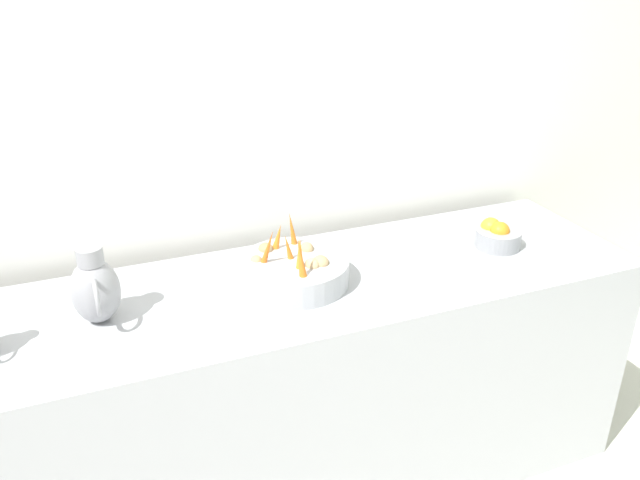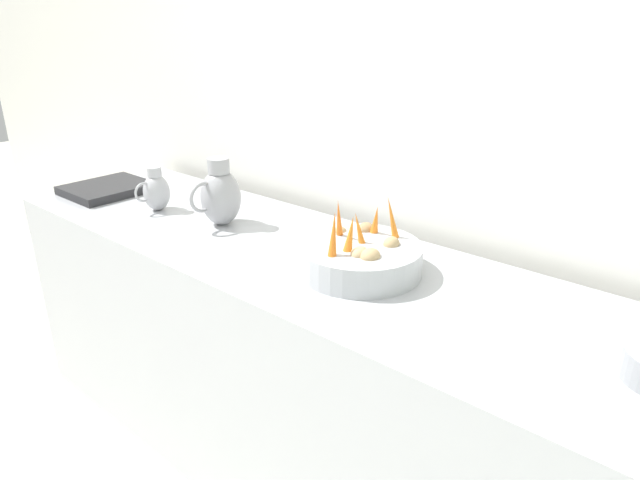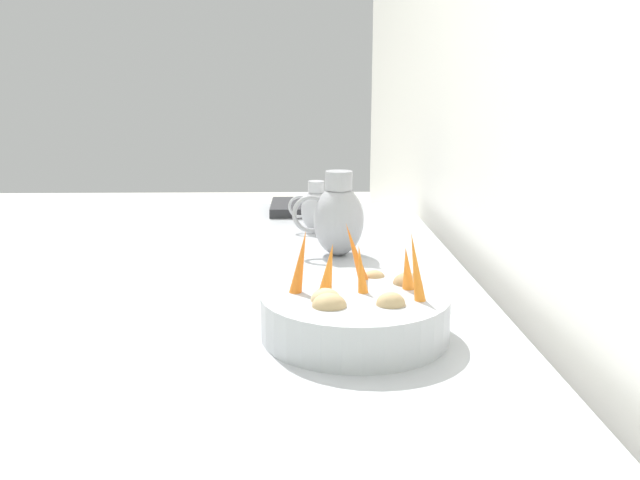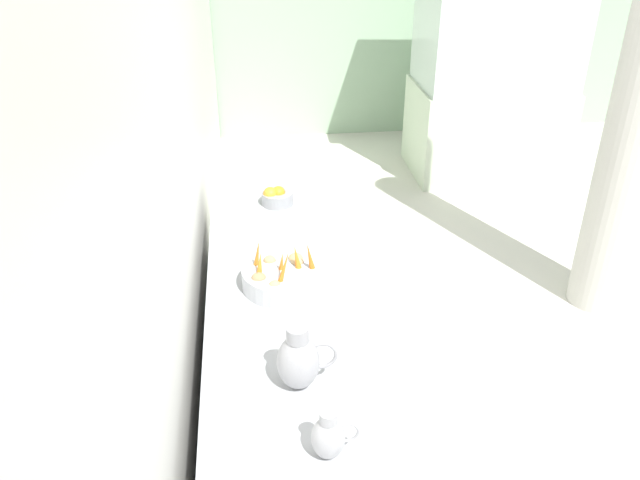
{
  "view_description": "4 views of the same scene",
  "coord_description": "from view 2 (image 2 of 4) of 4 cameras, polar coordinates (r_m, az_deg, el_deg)",
  "views": [
    {
      "loc": [
        0.36,
        -0.61,
        1.99
      ],
      "look_at": [
        -1.42,
        0.11,
        1.09
      ],
      "focal_mm": 36.32,
      "sensor_mm": 36.0,
      "label": 1
    },
    {
      "loc": [
        -0.24,
        0.97,
        1.63
      ],
      "look_at": [
        -1.36,
        0.01,
        1.04
      ],
      "focal_mm": 31.29,
      "sensor_mm": 36.0,
      "label": 2
    },
    {
      "loc": [
        -1.39,
        1.26,
        1.39
      ],
      "look_at": [
        -1.43,
        -0.23,
        1.04
      ],
      "focal_mm": 35.88,
      "sensor_mm": 36.0,
      "label": 3
    },
    {
      "loc": [
        -1.63,
        -2.31,
        2.45
      ],
      "look_at": [
        -1.34,
        0.07,
        1.11
      ],
      "focal_mm": 35.68,
      "sensor_mm": 36.0,
      "label": 4
    }
  ],
  "objects": [
    {
      "name": "counter_sink_basin",
      "position": [
        2.66,
        -20.88,
        4.93
      ],
      "size": [
        0.34,
        0.3,
        0.04
      ],
      "primitive_type": "cube",
      "color": "#232326",
      "rests_on": "prep_counter"
    },
    {
      "name": "vegetable_colander",
      "position": [
        1.7,
        4.09,
        -1.71
      ],
      "size": [
        0.38,
        0.38,
        0.22
      ],
      "color": "#ADAFB5",
      "rests_on": "prep_counter"
    },
    {
      "name": "metal_pitcher_tall",
      "position": [
        2.1,
        -10.19,
        4.52
      ],
      "size": [
        0.21,
        0.15,
        0.25
      ],
      "color": "#939399",
      "rests_on": "prep_counter"
    },
    {
      "name": "metal_pitcher_short",
      "position": [
        2.33,
        -16.43,
        4.83
      ],
      "size": [
        0.15,
        0.11,
        0.18
      ],
      "color": "#A3A3A8",
      "rests_on": "prep_counter"
    },
    {
      "name": "tile_wall_left",
      "position": [
        1.8,
        23.57,
        16.06
      ],
      "size": [
        0.1,
        8.04,
        3.0
      ],
      "primitive_type": "cube",
      "color": "white",
      "rests_on": "ground_plane"
    },
    {
      "name": "prep_counter",
      "position": [
        2.02,
        0.38,
        -13.89
      ],
      "size": [
        0.7,
        2.79,
        0.9
      ],
      "primitive_type": "cube",
      "color": "#ADAFB5",
      "rests_on": "ground_plane"
    }
  ]
}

